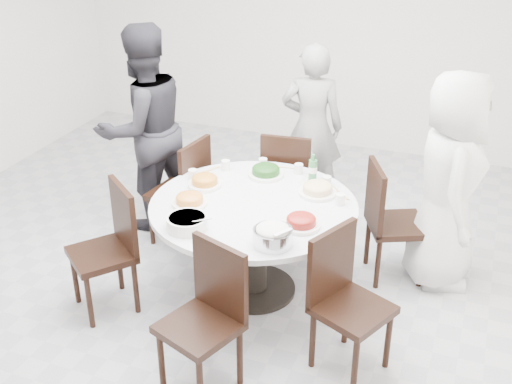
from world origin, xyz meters
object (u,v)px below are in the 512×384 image
(chair_n, at_px, (289,180))
(rice_bowl, at_px, (273,237))
(chair_sw, at_px, (101,252))
(chair_s, at_px, (199,324))
(diner_right, at_px, (449,182))
(beverage_bottle, at_px, (313,168))
(diner_middle, at_px, (312,127))
(soup_bowl, at_px, (187,223))
(diner_left, at_px, (144,129))
(dining_table, at_px, (254,248))
(chair_nw, at_px, (178,191))
(chair_se, at_px, (353,307))
(chair_ne, at_px, (397,222))

(chair_n, xyz_separation_m, rice_bowl, (0.37, -1.49, 0.33))
(chair_sw, xyz_separation_m, chair_s, (0.99, -0.48, 0.00))
(diner_right, relative_size, rice_bowl, 6.54)
(beverage_bottle, bearing_deg, diner_middle, 106.61)
(soup_bowl, bearing_deg, diner_middle, 82.37)
(chair_sw, relative_size, diner_left, 0.53)
(chair_sw, bearing_deg, dining_table, 70.61)
(dining_table, xyz_separation_m, chair_n, (-0.05, 1.01, 0.10))
(chair_nw, bearing_deg, beverage_bottle, 99.76)
(beverage_bottle, bearing_deg, dining_table, -119.45)
(chair_nw, height_order, soup_bowl, chair_nw)
(diner_right, height_order, diner_left, diner_left)
(diner_right, distance_m, diner_middle, 1.56)
(soup_bowl, bearing_deg, diner_right, 36.47)
(chair_n, relative_size, diner_left, 0.53)
(diner_left, bearing_deg, chair_s, 67.87)
(diner_left, relative_size, rice_bowl, 7.02)
(chair_se, height_order, diner_middle, diner_middle)
(dining_table, height_order, chair_sw, chair_sw)
(chair_s, xyz_separation_m, diner_right, (1.22, 1.74, 0.36))
(dining_table, relative_size, soup_bowl, 5.40)
(chair_ne, xyz_separation_m, chair_n, (-1.01, 0.42, 0.00))
(diner_right, bearing_deg, chair_s, 132.91)
(chair_sw, height_order, soup_bowl, chair_sw)
(chair_nw, height_order, chair_sw, same)
(chair_ne, relative_size, chair_sw, 1.00)
(chair_nw, distance_m, beverage_bottle, 1.22)
(chair_n, height_order, chair_sw, same)
(dining_table, xyz_separation_m, soup_bowl, (-0.29, -0.49, 0.42))
(chair_ne, xyz_separation_m, soup_bowl, (-1.24, -1.08, 0.32))
(chair_nw, distance_m, chair_s, 1.80)
(chair_s, height_order, diner_left, diner_left)
(chair_ne, relative_size, rice_bowl, 3.70)
(chair_se, xyz_separation_m, diner_left, (-2.15, 1.26, 0.43))
(chair_s, height_order, diner_right, diner_right)
(chair_ne, relative_size, diner_left, 0.53)
(chair_ne, height_order, chair_se, same)
(diner_right, xyz_separation_m, diner_middle, (-1.30, 0.86, -0.06))
(diner_middle, relative_size, rice_bowl, 6.07)
(chair_s, height_order, diner_middle, diner_middle)
(chair_sw, distance_m, chair_s, 1.10)
(dining_table, distance_m, soup_bowl, 0.70)
(chair_ne, distance_m, chair_n, 1.09)
(chair_nw, distance_m, chair_sw, 1.06)
(diner_right, bearing_deg, chair_ne, 92.36)
(chair_n, height_order, chair_se, same)
(chair_sw, height_order, diner_right, diner_right)
(diner_right, relative_size, diner_middle, 1.08)
(diner_middle, distance_m, soup_bowl, 2.04)
(chair_n, bearing_deg, diner_left, 8.49)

